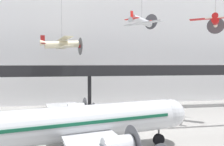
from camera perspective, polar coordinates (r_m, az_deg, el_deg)
name	(u,v)px	position (r m, az deg, el deg)	size (l,w,h in m)	color
hangar_back_wall	(87,38)	(49.64, -6.43, 9.10)	(140.00, 3.00, 29.32)	white
mezzanine_walkway	(90,74)	(41.30, -5.84, -0.21)	(110.00, 3.20, 8.64)	black
airliner_silver_main	(75,124)	(21.23, -9.71, -12.87)	(24.85, 28.68, 9.51)	#B7BABF
suspended_plane_red_highwing	(215,20)	(36.76, 25.38, 12.30)	(6.63, 6.13, 9.24)	red
suspended_plane_cream_biplane	(62,44)	(39.78, -12.93, 7.35)	(7.48, 8.99, 12.32)	beige
suspended_plane_silver_racer	(142,21)	(32.03, 7.79, 13.25)	(5.26, 5.62, 8.86)	silver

